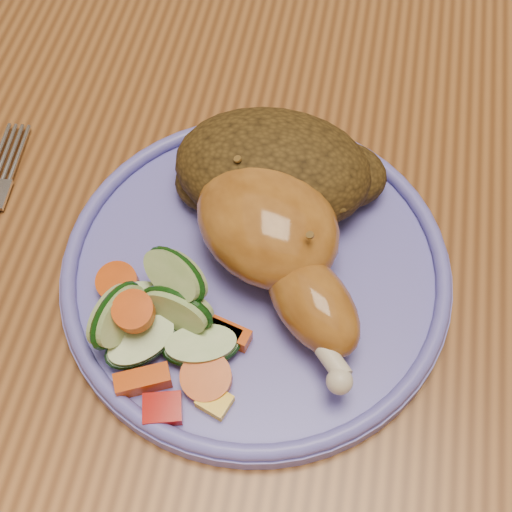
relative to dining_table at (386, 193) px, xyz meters
name	(u,v)px	position (x,y,z in m)	size (l,w,h in m)	color
ground	(323,432)	(0.00, 0.00, -0.67)	(4.00, 4.00, 0.00)	brown
dining_table	(386,193)	(0.00, 0.00, 0.00)	(0.90, 1.40, 0.75)	brown
plate	(256,273)	(-0.09, -0.15, 0.09)	(0.25, 0.25, 0.01)	#615CC2
plate_rim	(256,264)	(-0.09, -0.15, 0.10)	(0.25, 0.25, 0.01)	#615CC2
chicken_leg	(278,241)	(-0.07, -0.14, 0.12)	(0.14, 0.17, 0.05)	#A86523
rice_pilaf	(277,171)	(-0.08, -0.08, 0.12)	(0.14, 0.10, 0.06)	#422E10
vegetable_pile	(158,320)	(-0.13, -0.20, 0.11)	(0.11, 0.11, 0.05)	#A50A05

